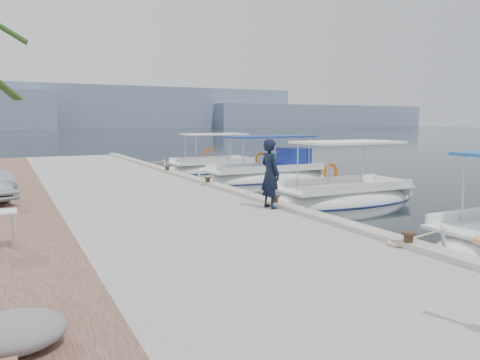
{
  "coord_description": "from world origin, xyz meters",
  "views": [
    {
      "loc": [
        -7.21,
        -9.91,
        2.94
      ],
      "look_at": [
        -1.0,
        2.45,
        1.2
      ],
      "focal_mm": 35.0,
      "sensor_mm": 36.0,
      "label": 1
    }
  ],
  "objects_px": {
    "fishing_caique_c": "(343,199)",
    "fishing_caique_e": "(212,170)",
    "fishing_caique_d": "(267,177)",
    "fisherman": "(270,174)"
  },
  "relations": [
    {
      "from": "fishing_caique_c",
      "to": "fishing_caique_e",
      "type": "relative_size",
      "value": 1.03
    },
    {
      "from": "fishing_caique_d",
      "to": "fisherman",
      "type": "xyz_separation_m",
      "value": [
        -4.99,
        -8.79,
        1.29
      ]
    },
    {
      "from": "fishing_caique_d",
      "to": "fishing_caique_e",
      "type": "distance_m",
      "value": 5.1
    },
    {
      "from": "fishing_caique_d",
      "to": "fishing_caique_e",
      "type": "xyz_separation_m",
      "value": [
        -0.83,
        5.03,
        -0.06
      ]
    },
    {
      "from": "fishing_caique_c",
      "to": "fishing_caique_d",
      "type": "distance_m",
      "value": 6.79
    },
    {
      "from": "fishing_caique_e",
      "to": "fisherman",
      "type": "relative_size",
      "value": 3.04
    },
    {
      "from": "fisherman",
      "to": "fishing_caique_c",
      "type": "bearing_deg",
      "value": -70.77
    },
    {
      "from": "fishing_caique_c",
      "to": "fisherman",
      "type": "xyz_separation_m",
      "value": [
        -4.26,
        -2.04,
        1.35
      ]
    },
    {
      "from": "fishing_caique_d",
      "to": "fishing_caique_e",
      "type": "height_order",
      "value": "same"
    },
    {
      "from": "fishing_caique_d",
      "to": "fisherman",
      "type": "relative_size",
      "value": 3.79
    }
  ]
}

